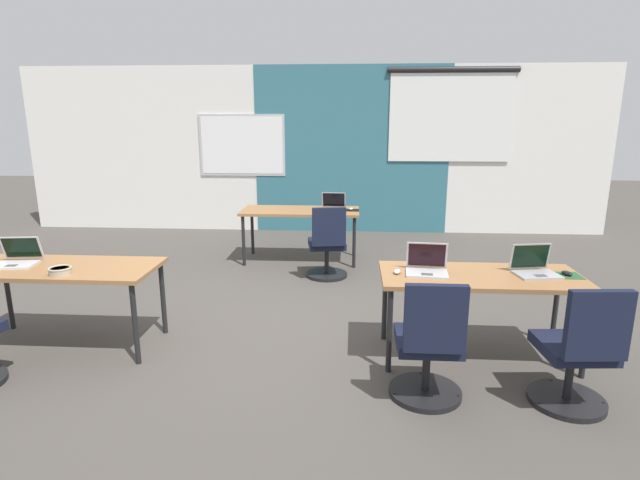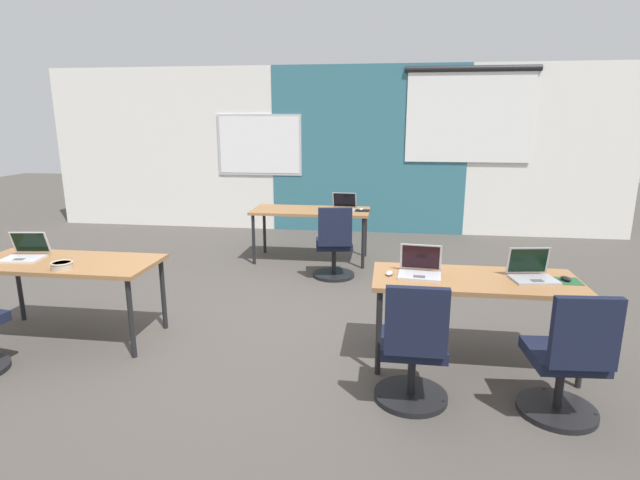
{
  "view_description": "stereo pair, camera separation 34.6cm",
  "coord_description": "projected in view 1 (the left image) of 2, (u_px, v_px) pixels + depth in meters",
  "views": [
    {
      "loc": [
        0.71,
        -4.51,
        1.95
      ],
      "look_at": [
        0.4,
        0.26,
        0.77
      ],
      "focal_mm": 28.05,
      "sensor_mm": 36.0,
      "label": 1
    },
    {
      "loc": [
        1.05,
        -4.47,
        1.95
      ],
      "look_at": [
        0.4,
        0.26,
        0.77
      ],
      "focal_mm": 28.05,
      "sensor_mm": 36.0,
      "label": 2
    }
  ],
  "objects": [
    {
      "name": "desk_near_right",
      "position": [
        480.0,
        282.0,
        4.03
      ],
      "size": [
        1.6,
        0.7,
        0.72
      ],
      "color": "olive",
      "rests_on": "ground"
    },
    {
      "name": "chair_far_right",
      "position": [
        327.0,
        249.0,
        6.15
      ],
      "size": [
        0.52,
        0.57,
        0.92
      ],
      "rotation": [
        0.0,
        0.0,
        3.3
      ],
      "color": "black",
      "rests_on": "ground"
    },
    {
      "name": "mouse_far_right",
      "position": [
        351.0,
        209.0,
        6.8
      ],
      "size": [
        0.08,
        0.11,
        0.03
      ],
      "color": "#B2B2B7",
      "rests_on": "mousepad_far_right"
    },
    {
      "name": "mouse_near_right_end",
      "position": [
        567.0,
        273.0,
        3.98
      ],
      "size": [
        0.09,
        0.11,
        0.03
      ],
      "color": "black",
      "rests_on": "mousepad_near_right_end"
    },
    {
      "name": "mouse_near_right_inner",
      "position": [
        397.0,
        271.0,
        4.04
      ],
      "size": [
        0.07,
        0.11,
        0.03
      ],
      "color": "#B2B2B7",
      "rests_on": "desk_near_right"
    },
    {
      "name": "snack_bowl",
      "position": [
        60.0,
        270.0,
        4.0
      ],
      "size": [
        0.18,
        0.18,
        0.06
      ],
      "color": "tan",
      "rests_on": "desk_near_left"
    },
    {
      "name": "chair_near_right_inner",
      "position": [
        429.0,
        351.0,
        3.45
      ],
      "size": [
        0.52,
        0.54,
        0.92
      ],
      "rotation": [
        0.0,
        0.0,
        3.14
      ],
      "color": "black",
      "rests_on": "ground"
    },
    {
      "name": "ground_plane",
      "position": [
        278.0,
        323.0,
        4.88
      ],
      "size": [
        24.0,
        24.0,
        0.0
      ],
      "color": "#47423D"
    },
    {
      "name": "laptop_near_right_inner",
      "position": [
        427.0,
        267.0,
        4.04
      ],
      "size": [
        0.35,
        0.3,
        0.24
      ],
      "rotation": [
        0.0,
        0.0,
        -0.1
      ],
      "color": "#B7B7BC",
      "rests_on": "desk_near_right"
    },
    {
      "name": "desk_far_center",
      "position": [
        301.0,
        214.0,
        6.85
      ],
      "size": [
        1.6,
        0.7,
        0.72
      ],
      "color": "olive",
      "rests_on": "ground"
    },
    {
      "name": "laptop_near_right_end",
      "position": [
        535.0,
        268.0,
        4.01
      ],
      "size": [
        0.37,
        0.32,
        0.24
      ],
      "rotation": [
        0.0,
        0.0,
        0.17
      ],
      "color": "#9E9EA3",
      "rests_on": "desk_near_right"
    },
    {
      "name": "desk_near_left",
      "position": [
        62.0,
        273.0,
        4.25
      ],
      "size": [
        1.6,
        0.7,
        0.72
      ],
      "color": "olive",
      "rests_on": "ground"
    },
    {
      "name": "back_wall_assembly",
      "position": [
        314.0,
        150.0,
        8.61
      ],
      "size": [
        10.0,
        0.27,
        2.8
      ],
      "color": "silver",
      "rests_on": "ground"
    },
    {
      "name": "mousepad_near_right_end",
      "position": [
        567.0,
        275.0,
        3.98
      ],
      "size": [
        0.22,
        0.19,
        0.0
      ],
      "color": "#23512D",
      "rests_on": "desk_near_right"
    },
    {
      "name": "mousepad_far_right",
      "position": [
        351.0,
        210.0,
        6.8
      ],
      "size": [
        0.22,
        0.19,
        0.0
      ],
      "color": "black",
      "rests_on": "desk_far_center"
    },
    {
      "name": "laptop_far_right",
      "position": [
        333.0,
        206.0,
        6.82
      ],
      "size": [
        0.34,
        0.31,
        0.23
      ],
      "rotation": [
        0.0,
        0.0,
        -0.05
      ],
      "color": "#9E9EA3",
      "rests_on": "desk_far_center"
    },
    {
      "name": "chair_near_right_end",
      "position": [
        577.0,
        358.0,
        3.35
      ],
      "size": [
        0.52,
        0.55,
        0.92
      ],
      "rotation": [
        0.0,
        0.0,
        3.22
      ],
      "color": "black",
      "rests_on": "ground"
    },
    {
      "name": "laptop_near_left_end",
      "position": [
        17.0,
        259.0,
        4.28
      ],
      "size": [
        0.37,
        0.35,
        0.23
      ],
      "rotation": [
        0.0,
        0.0,
        0.14
      ],
      "color": "silver",
      "rests_on": "desk_near_left"
    }
  ]
}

